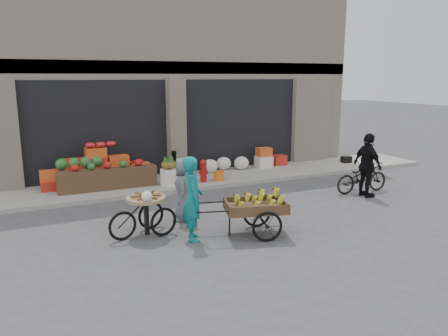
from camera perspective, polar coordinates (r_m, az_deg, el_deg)
name	(u,v)px	position (r m, az deg, el deg)	size (l,w,h in m)	color
ground	(248,221)	(10.35, 3.20, -6.88)	(80.00, 80.00, 0.00)	#424244
sidewalk	(187,181)	(13.93, -4.89, -1.71)	(18.00, 2.20, 0.12)	gray
building	(149,75)	(17.28, -9.78, 11.89)	(14.00, 6.45, 7.00)	beige
fruit_display	(105,167)	(13.43, -15.33, 0.07)	(3.10, 1.12, 1.24)	#B22818
pineapple_bin	(169,177)	(13.15, -7.20, -1.18)	(0.52, 0.52, 0.50)	silver
fire_hydrant	(203,170)	(13.45, -2.70, -0.23)	(0.22, 0.22, 0.71)	#A5140F
orange_bucket	(219,176)	(13.66, -0.67, -1.03)	(0.32, 0.32, 0.30)	orange
right_bay_goods	(250,160)	(15.45, 3.41, 1.00)	(3.35, 0.60, 0.70)	silver
seated_person	(175,165)	(13.79, -6.43, 0.36)	(0.45, 0.35, 0.93)	black
banana_cart	(253,205)	(9.29, 3.86, -4.84)	(2.31, 1.42, 0.91)	brown
vendor_woman	(193,199)	(8.94, -4.13, -4.04)	(0.64, 0.42, 1.76)	#0F7175
tricycle_cart	(146,209)	(9.43, -10.16, -5.33)	(1.46, 0.99, 0.95)	#9E7F51
vendor_grey	(184,189)	(10.22, -5.27, -2.77)	(0.73, 0.47, 1.49)	slate
bicycle	(362,177)	(13.27, 17.56, -1.18)	(0.60, 1.72, 0.90)	black
cyclist	(367,165)	(12.76, 18.23, 0.33)	(1.05, 0.44, 1.80)	black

